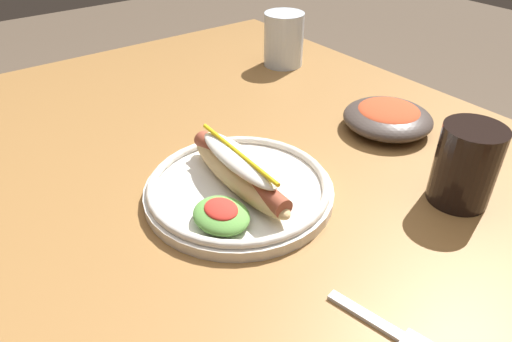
{
  "coord_description": "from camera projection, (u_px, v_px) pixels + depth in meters",
  "views": [
    {
      "loc": [
        0.4,
        -0.38,
        1.14
      ],
      "look_at": [
        -0.04,
        -0.05,
        0.77
      ],
      "focal_mm": 32.56,
      "sensor_mm": 36.0,
      "label": 1
    }
  ],
  "objects": [
    {
      "name": "dining_table",
      "position": [
        297.0,
        234.0,
        0.73
      ],
      "size": [
        1.44,
        0.9,
        0.74
      ],
      "color": "olive",
      "rests_on": "ground_plane"
    },
    {
      "name": "water_cup",
      "position": [
        284.0,
        39.0,
        1.04
      ],
      "size": [
        0.09,
        0.09,
        0.12
      ],
      "primitive_type": "cylinder",
      "color": "silver",
      "rests_on": "dining_table"
    },
    {
      "name": "soda_cup",
      "position": [
        466.0,
        165.0,
        0.62
      ],
      "size": [
        0.08,
        0.08,
        0.11
      ],
      "primitive_type": "cylinder",
      "color": "black",
      "rests_on": "dining_table"
    },
    {
      "name": "hot_dog_plate",
      "position": [
        238.0,
        185.0,
        0.64
      ],
      "size": [
        0.27,
        0.27,
        0.08
      ],
      "color": "silver",
      "rests_on": "dining_table"
    },
    {
      "name": "fork",
      "position": [
        390.0,
        330.0,
        0.47
      ],
      "size": [
        0.12,
        0.04,
        0.0
      ],
      "rotation": [
        0.0,
        0.0,
        0.22
      ],
      "color": "silver",
      "rests_on": "dining_table"
    },
    {
      "name": "side_bowl",
      "position": [
        388.0,
        117.0,
        0.81
      ],
      "size": [
        0.15,
        0.15,
        0.05
      ],
      "color": "#423833",
      "rests_on": "dining_table"
    }
  ]
}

